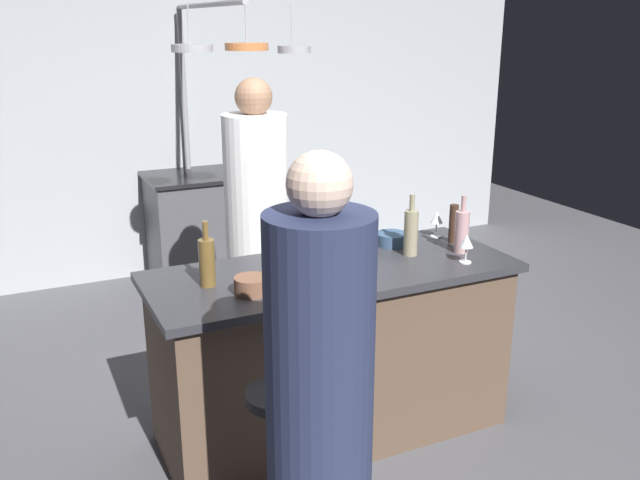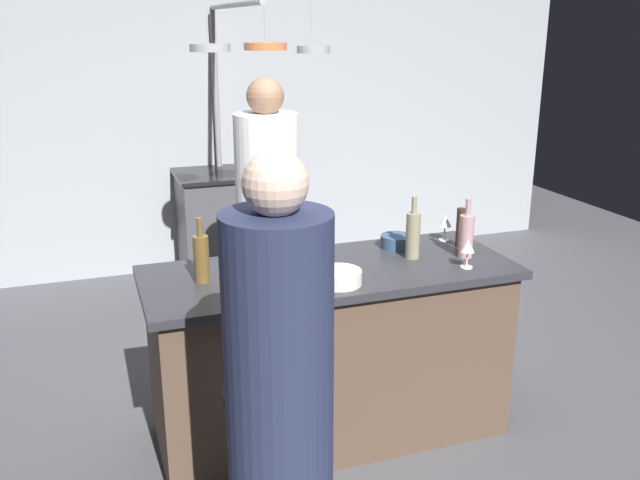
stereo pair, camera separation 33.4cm
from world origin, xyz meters
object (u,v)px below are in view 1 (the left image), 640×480
at_px(mixing_bowl_wooden, 251,285).
at_px(wine_glass_near_left_guest, 437,219).
at_px(wine_bottle_dark, 293,238).
at_px(wine_bottle_rose, 462,231).
at_px(pepper_mill, 453,224).
at_px(wine_bottle_white, 411,232).
at_px(mixing_bowl_blue, 392,239).
at_px(chef, 258,241).
at_px(bar_stool_left, 280,460).
at_px(wine_bottle_amber, 207,261).
at_px(guest_left, 320,420).
at_px(wine_bottle_green, 293,264).
at_px(wine_glass_by_chef, 467,242).
at_px(mixing_bowl_ceramic, 346,276).
at_px(stove_range, 199,228).

bearing_deg(mixing_bowl_wooden, wine_glass_near_left_guest, 16.52).
distance_m(wine_bottle_dark, wine_bottle_rose, 0.87).
bearing_deg(wine_bottle_dark, pepper_mill, -6.53).
relative_size(wine_bottle_white, mixing_bowl_blue, 1.87).
relative_size(chef, bar_stool_left, 2.57).
xyz_separation_m(bar_stool_left, wine_bottle_amber, (-0.08, 0.65, 0.64)).
bearing_deg(guest_left, mixing_bowl_blue, 50.52).
bearing_deg(pepper_mill, wine_bottle_amber, -177.47).
xyz_separation_m(chef, wine_bottle_green, (-0.20, -1.00, 0.21)).
relative_size(wine_glass_by_chef, mixing_bowl_ceramic, 0.68).
xyz_separation_m(wine_bottle_amber, mixing_bowl_wooden, (0.14, -0.17, -0.08)).
bearing_deg(wine_bottle_rose, wine_glass_by_chef, -118.27).
height_order(bar_stool_left, mixing_bowl_ceramic, mixing_bowl_ceramic).
bearing_deg(wine_bottle_dark, wine_bottle_green, -112.73).
relative_size(chef, wine_bottle_green, 5.62).
xyz_separation_m(wine_bottle_dark, mixing_bowl_ceramic, (0.09, -0.40, -0.08)).
height_order(mixing_bowl_blue, mixing_bowl_ceramic, same).
relative_size(pepper_mill, mixing_bowl_wooden, 1.38).
height_order(chef, mixing_bowl_blue, chef).
xyz_separation_m(guest_left, mixing_bowl_wooden, (0.08, 0.86, 0.16)).
xyz_separation_m(wine_glass_near_left_guest, mixing_bowl_ceramic, (-0.78, -0.42, -0.07)).
distance_m(chef, wine_bottle_green, 1.04).
xyz_separation_m(pepper_mill, wine_bottle_amber, (-1.38, -0.06, 0.01)).
xyz_separation_m(stove_range, wine_bottle_dark, (-0.13, -2.25, 0.57)).
bearing_deg(pepper_mill, wine_glass_near_left_guest, 100.33).
bearing_deg(mixing_bowl_ceramic, mixing_bowl_wooden, 171.90).
xyz_separation_m(wine_bottle_rose, wine_glass_by_chef, (-0.08, -0.14, -0.01)).
distance_m(wine_glass_near_left_guest, mixing_bowl_ceramic, 0.89).
height_order(guest_left, mixing_bowl_ceramic, guest_left).
xyz_separation_m(bar_stool_left, wine_bottle_dark, (0.41, 0.82, 0.64)).
height_order(wine_glass_by_chef, mixing_bowl_wooden, wine_glass_by_chef).
bearing_deg(stove_range, wine_glass_near_left_guest, -71.63).
xyz_separation_m(wine_bottle_green, wine_bottle_white, (0.73, 0.18, 0.00)).
bearing_deg(wine_bottle_white, wine_glass_by_chef, -50.21).
distance_m(wine_bottle_green, mixing_bowl_wooden, 0.21).
height_order(wine_bottle_dark, wine_glass_near_left_guest, wine_bottle_dark).
bearing_deg(wine_bottle_amber, wine_glass_near_left_guest, 7.75).
xyz_separation_m(pepper_mill, wine_bottle_dark, (-0.89, 0.10, 0.01)).
distance_m(stove_range, chef, 1.66).
bearing_deg(mixing_bowl_blue, chef, 129.64).
height_order(chef, wine_bottle_green, chef).
xyz_separation_m(stove_range, pepper_mill, (0.76, -2.36, 0.56)).
distance_m(mixing_bowl_blue, mixing_bowl_ceramic, 0.63).
bearing_deg(wine_bottle_dark, wine_bottle_white, -17.69).
distance_m(chef, guest_left, 1.90).
height_order(wine_bottle_white, mixing_bowl_blue, wine_bottle_white).
bearing_deg(wine_bottle_amber, wine_bottle_white, -1.05).
relative_size(wine_bottle_dark, wine_bottle_white, 0.94).
distance_m(wine_glass_by_chef, mixing_bowl_ceramic, 0.67).
height_order(bar_stool_left, wine_bottle_green, wine_bottle_green).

